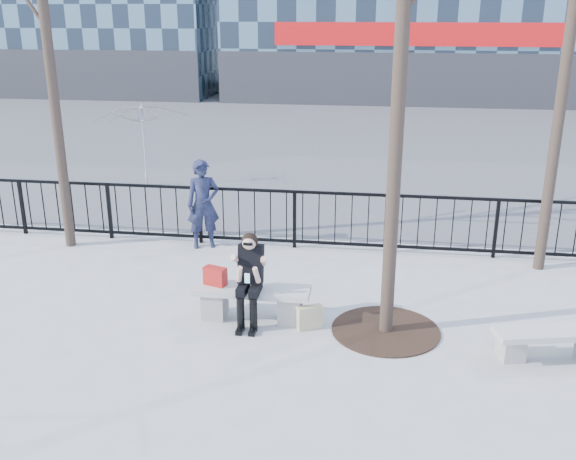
# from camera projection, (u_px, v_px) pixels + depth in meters

# --- Properties ---
(ground) EXTENTS (120.00, 120.00, 0.00)m
(ground) POSITION_uv_depth(u_px,v_px,m) (253.00, 319.00, 9.23)
(ground) COLOR gray
(ground) RESTS_ON ground
(street_surface) EXTENTS (60.00, 23.00, 0.01)m
(street_surface) POSITION_uv_depth(u_px,v_px,m) (334.00, 132.00, 23.27)
(street_surface) COLOR #474747
(street_surface) RESTS_ON ground
(railing) EXTENTS (14.00, 0.06, 1.10)m
(railing) POSITION_uv_depth(u_px,v_px,m) (284.00, 219.00, 11.86)
(railing) COLOR black
(railing) RESTS_ON ground
(tree_grate) EXTENTS (1.50, 1.50, 0.02)m
(tree_grate) POSITION_uv_depth(u_px,v_px,m) (386.00, 330.00, 8.88)
(tree_grate) COLOR black
(tree_grate) RESTS_ON ground
(bench_main) EXTENTS (1.65, 0.46, 0.49)m
(bench_main) POSITION_uv_depth(u_px,v_px,m) (252.00, 300.00, 9.14)
(bench_main) COLOR gray
(bench_main) RESTS_ON ground
(bench_second) EXTENTS (1.46, 0.41, 0.43)m
(bench_second) POSITION_uv_depth(u_px,v_px,m) (552.00, 342.00, 8.05)
(bench_second) COLOR gray
(bench_second) RESTS_ON ground
(seated_woman) EXTENTS (0.50, 0.64, 1.34)m
(seated_woman) POSITION_uv_depth(u_px,v_px,m) (249.00, 280.00, 8.87)
(seated_woman) COLOR black
(seated_woman) RESTS_ON ground
(handbag) EXTENTS (0.35, 0.25, 0.27)m
(handbag) POSITION_uv_depth(u_px,v_px,m) (215.00, 276.00, 9.12)
(handbag) COLOR #AC1915
(handbag) RESTS_ON bench_main
(shopping_bag) EXTENTS (0.37, 0.28, 0.33)m
(shopping_bag) POSITION_uv_depth(u_px,v_px,m) (310.00, 317.00, 8.91)
(shopping_bag) COLOR beige
(shopping_bag) RESTS_ON ground
(standing_man) EXTENTS (0.71, 0.59, 1.66)m
(standing_man) POSITION_uv_depth(u_px,v_px,m) (203.00, 204.00, 11.79)
(standing_man) COLOR black
(standing_man) RESTS_ON ground
(vendor_umbrella) EXTENTS (2.87, 2.90, 2.09)m
(vendor_umbrella) POSITION_uv_depth(u_px,v_px,m) (144.00, 145.00, 15.86)
(vendor_umbrella) COLOR yellow
(vendor_umbrella) RESTS_ON ground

